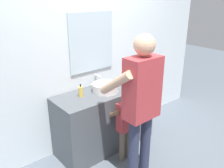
% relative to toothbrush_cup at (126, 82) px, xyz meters
% --- Properties ---
extents(ground_plane, '(14.00, 14.00, 0.00)m').
position_rel_toothbrush_cup_xyz_m(ground_plane, '(-0.34, -0.27, -0.89)').
color(ground_plane, slate).
extents(back_wall, '(4.40, 0.10, 2.70)m').
position_rel_toothbrush_cup_xyz_m(back_wall, '(-0.34, 0.35, 0.47)').
color(back_wall, silver).
rests_on(back_wall, ground).
extents(vanity_cabinet, '(1.38, 0.54, 0.83)m').
position_rel_toothbrush_cup_xyz_m(vanity_cabinet, '(-0.34, 0.03, -0.47)').
color(vanity_cabinet, '#4C5156').
rests_on(vanity_cabinet, ground).
extents(sink_basin, '(0.34, 0.34, 0.11)m').
position_rel_toothbrush_cup_xyz_m(sink_basin, '(-0.34, 0.01, 0.00)').
color(sink_basin, silver).
rests_on(sink_basin, vanity_cabinet).
extents(faucet, '(0.18, 0.14, 0.18)m').
position_rel_toothbrush_cup_xyz_m(faucet, '(-0.34, 0.22, 0.03)').
color(faucet, '#B7BABF').
rests_on(faucet, vanity_cabinet).
extents(toothbrush_cup, '(0.07, 0.07, 0.21)m').
position_rel_toothbrush_cup_xyz_m(toothbrush_cup, '(0.00, 0.00, 0.00)').
color(toothbrush_cup, silver).
rests_on(toothbrush_cup, vanity_cabinet).
extents(soap_bottle, '(0.06, 0.06, 0.16)m').
position_rel_toothbrush_cup_xyz_m(soap_bottle, '(-0.68, 0.08, 0.01)').
color(soap_bottle, gold).
rests_on(soap_bottle, vanity_cabinet).
extents(child_toddler, '(0.29, 0.29, 0.94)m').
position_rel_toothbrush_cup_xyz_m(child_toddler, '(-0.34, -0.37, -0.32)').
color(child_toddler, '#6B5B4C').
rests_on(child_toddler, ground).
extents(adult_parent, '(0.52, 0.55, 1.68)m').
position_rel_toothbrush_cup_xyz_m(adult_parent, '(-0.41, -0.68, 0.12)').
color(adult_parent, '#2D334C').
rests_on(adult_parent, ground).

